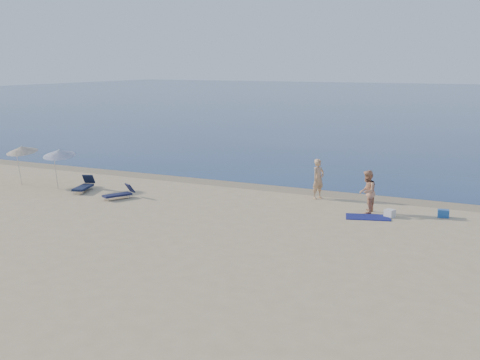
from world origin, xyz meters
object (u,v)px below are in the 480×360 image
object	(u,v)px
person_right	(367,192)
blue_cooler	(443,214)
umbrella_near	(59,153)
person_left	(318,179)

from	to	relation	value
person_right	blue_cooler	bearing A→B (deg)	99.27
blue_cooler	umbrella_near	world-z (taller)	umbrella_near
person_right	umbrella_near	size ratio (longest dim) A/B	0.85
person_left	umbrella_near	distance (m)	12.98
person_left	person_right	distance (m)	3.24
person_left	person_right	world-z (taller)	person_left
blue_cooler	umbrella_near	size ratio (longest dim) A/B	0.21
blue_cooler	umbrella_near	bearing A→B (deg)	177.43
blue_cooler	person_left	bearing A→B (deg)	159.25
person_left	umbrella_near	bearing A→B (deg)	129.40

